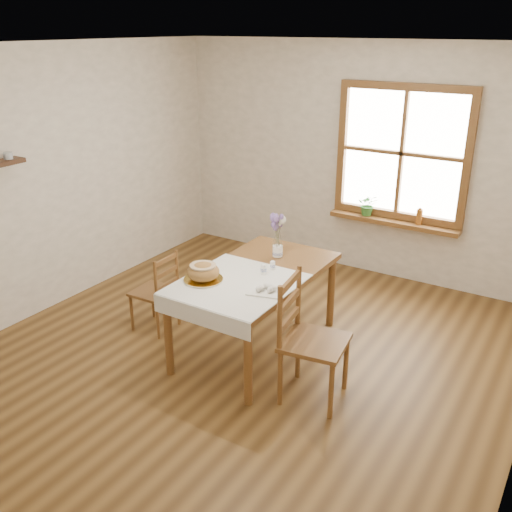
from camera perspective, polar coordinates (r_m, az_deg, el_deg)
The scene contains 18 objects.
ground at distance 5.07m, azimuth -1.83°, elevation -10.57°, with size 5.00×5.00×0.00m, color brown.
room_walls at distance 4.38m, azimuth -2.10°, elevation 8.53°, with size 4.60×5.10×2.65m.
window at distance 6.42m, azimuth 14.39°, elevation 9.92°, with size 1.46×0.08×1.46m.
window_sill at distance 6.55m, azimuth 13.57°, elevation 3.33°, with size 1.46×0.20×0.05m.
dining_table at distance 4.97m, azimuth 0.00°, elevation -2.51°, with size 0.90×1.60×0.75m.
table_linen at distance 4.70m, azimuth -1.96°, elevation -2.83°, with size 0.91×0.99×0.01m, color silver.
chair_left at distance 5.50m, azimuth -10.18°, elevation -3.41°, with size 0.37×0.39×0.79m, color brown, non-canonical shape.
chair_right at distance 4.41m, azimuth 5.92°, elevation -8.41°, with size 0.47×0.49×1.01m, color brown, non-canonical shape.
bread_plate at distance 4.76m, azimuth -5.29°, elevation -2.36°, with size 0.32×0.32×0.02m, color white.
bread_loaf at distance 4.73m, azimuth -5.32°, elevation -1.44°, with size 0.27×0.27×0.15m, color olive.
egg_napkin at distance 4.56m, azimuth 1.08°, elevation -3.48°, with size 0.28×0.24×0.01m, color silver.
eggs at distance 4.54m, azimuth 1.08°, elevation -3.13°, with size 0.22×0.20×0.05m, color silver, non-canonical shape.
salt_shaker at distance 4.94m, azimuth 1.68°, elevation -0.90°, with size 0.05×0.05×0.09m, color white.
pepper_shaker at distance 4.85m, azimuth 0.75°, elevation -1.28°, with size 0.05×0.05×0.10m, color white.
flower_vase at distance 5.23m, azimuth 2.18°, elevation 0.43°, with size 0.09×0.09×0.10m, color white.
lavender_bouquet at distance 5.16m, azimuth 2.21°, elevation 2.55°, with size 0.16×0.16×0.31m, color #6D5292, non-canonical shape.
potted_plant at distance 6.61m, azimuth 11.13°, elevation 4.81°, with size 0.22×0.25×0.19m, color #36772F.
amber_bottle at distance 6.44m, azimuth 16.02°, elevation 3.87°, with size 0.07×0.07×0.19m, color #9A571C.
Camera 1 is at (2.38, -3.53, 2.74)m, focal length 40.00 mm.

